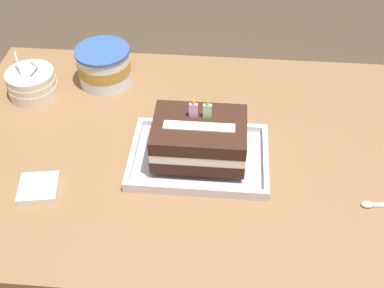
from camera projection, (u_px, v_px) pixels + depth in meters
name	position (u px, v px, depth m)	size (l,w,h in m)	color
dining_table	(186.00, 175.00, 1.22)	(1.13, 0.78, 0.69)	olive
foil_tray	(199.00, 158.00, 1.12)	(0.31, 0.22, 0.02)	silver
birthday_cake	(199.00, 138.00, 1.08)	(0.20, 0.15, 0.13)	#382015
bowl_stack	(32.00, 83.00, 1.28)	(0.13, 0.13, 0.12)	silver
ice_cream_tub	(104.00, 66.00, 1.31)	(0.15, 0.15, 0.10)	white
serving_spoon_near_tray	(384.00, 204.00, 1.02)	(0.15, 0.03, 0.01)	silver
napkin_pile	(38.00, 187.00, 1.05)	(0.10, 0.09, 0.01)	white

